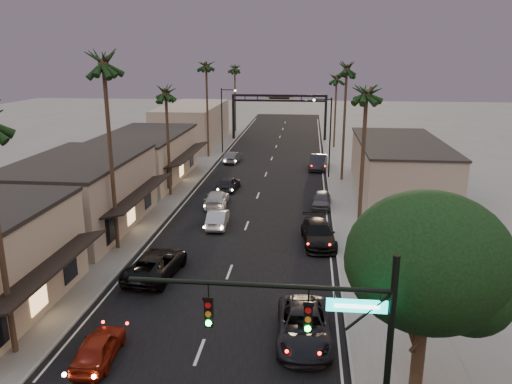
% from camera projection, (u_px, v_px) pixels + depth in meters
% --- Properties ---
extents(ground, '(200.00, 200.00, 0.00)m').
position_uv_depth(ground, '(261.00, 188.00, 52.32)').
color(ground, slate).
rests_on(ground, ground).
extents(road, '(14.00, 120.00, 0.02)m').
position_uv_depth(road, '(265.00, 176.00, 57.10)').
color(road, black).
rests_on(road, ground).
extents(sidewalk_left, '(5.00, 92.00, 0.12)m').
position_uv_depth(sidewalk_left, '(197.00, 161.00, 64.76)').
color(sidewalk_left, slate).
rests_on(sidewalk_left, ground).
extents(sidewalk_right, '(5.00, 92.00, 0.12)m').
position_uv_depth(sidewalk_right, '(345.00, 165.00, 62.82)').
color(sidewalk_right, slate).
rests_on(sidewalk_right, ground).
extents(storefront_mid, '(8.00, 14.00, 5.50)m').
position_uv_depth(storefront_mid, '(81.00, 196.00, 39.50)').
color(storefront_mid, gray).
rests_on(storefront_mid, ground).
extents(storefront_far, '(8.00, 16.00, 5.00)m').
position_uv_depth(storefront_far, '(145.00, 158.00, 54.89)').
color(storefront_far, tan).
rests_on(storefront_far, ground).
extents(storefront_dist, '(8.00, 20.00, 6.00)m').
position_uv_depth(storefront_dist, '(193.00, 124.00, 76.78)').
color(storefront_dist, gray).
rests_on(storefront_dist, ground).
extents(building_right, '(8.00, 18.00, 5.00)m').
position_uv_depth(building_right, '(399.00, 168.00, 50.21)').
color(building_right, gray).
rests_on(building_right, ground).
extents(traffic_signal, '(8.51, 0.22, 7.80)m').
position_uv_depth(traffic_signal, '(329.00, 332.00, 15.89)').
color(traffic_signal, black).
rests_on(traffic_signal, ground).
extents(corner_tree, '(6.20, 6.20, 8.80)m').
position_uv_depth(corner_tree, '(430.00, 267.00, 18.57)').
color(corner_tree, '#38281C').
rests_on(corner_tree, ground).
extents(arch, '(15.20, 0.40, 7.27)m').
position_uv_depth(arch, '(279.00, 106.00, 79.55)').
color(arch, black).
rests_on(arch, ground).
extents(streetlight_right, '(2.13, 0.30, 9.00)m').
position_uv_depth(streetlight_right, '(328.00, 131.00, 54.96)').
color(streetlight_right, black).
rests_on(streetlight_right, ground).
extents(streetlight_left, '(2.13, 0.30, 9.00)m').
position_uv_depth(streetlight_left, '(224.00, 115.00, 68.83)').
color(streetlight_left, black).
rests_on(streetlight_left, ground).
extents(palm_lb, '(3.20, 3.20, 15.20)m').
position_uv_depth(palm_lb, '(103.00, 57.00, 32.36)').
color(palm_lb, '#38281C').
rests_on(palm_lb, ground).
extents(palm_lc, '(3.20, 3.20, 12.20)m').
position_uv_depth(palm_lc, '(165.00, 88.00, 46.55)').
color(palm_lc, '#38281C').
rests_on(palm_lc, ground).
extents(palm_ld, '(3.20, 3.20, 14.20)m').
position_uv_depth(palm_ld, '(206.00, 63.00, 64.21)').
color(palm_ld, '#38281C').
rests_on(palm_ld, ground).
extents(palm_ra, '(3.20, 3.20, 13.20)m').
position_uv_depth(palm_ra, '(367.00, 87.00, 33.03)').
color(palm_ra, '#38281C').
rests_on(palm_ra, ground).
extents(palm_rb, '(3.20, 3.20, 14.20)m').
position_uv_depth(palm_rb, '(347.00, 65.00, 51.92)').
color(palm_rb, '#38281C').
rests_on(palm_rb, ground).
extents(palm_rc, '(3.20, 3.20, 12.20)m').
position_uv_depth(palm_rc, '(337.00, 76.00, 71.59)').
color(palm_rc, '#38281C').
rests_on(palm_rc, ground).
extents(palm_far, '(3.20, 3.20, 13.20)m').
position_uv_depth(palm_far, '(235.00, 66.00, 86.47)').
color(palm_far, '#38281C').
rests_on(palm_far, ground).
extents(oncoming_red, '(1.81, 4.03, 1.34)m').
position_uv_depth(oncoming_red, '(99.00, 347.00, 22.80)').
color(oncoming_red, maroon).
rests_on(oncoming_red, ground).
extents(oncoming_pickup, '(3.21, 5.98, 1.60)m').
position_uv_depth(oncoming_pickup, '(156.00, 264.00, 31.49)').
color(oncoming_pickup, black).
rests_on(oncoming_pickup, ground).
extents(oncoming_silver, '(1.74, 4.36, 1.41)m').
position_uv_depth(oncoming_silver, '(218.00, 218.00, 40.47)').
color(oncoming_silver, '#ADADB2').
rests_on(oncoming_silver, ground).
extents(oncoming_white, '(2.37, 5.06, 1.43)m').
position_uv_depth(oncoming_white, '(217.00, 199.00, 45.85)').
color(oncoming_white, '#B3B3B3').
rests_on(oncoming_white, ground).
extents(oncoming_dgrey, '(2.28, 4.53, 1.48)m').
position_uv_depth(oncoming_dgrey, '(228.00, 183.00, 51.09)').
color(oncoming_dgrey, black).
rests_on(oncoming_dgrey, ground).
extents(oncoming_grey_far, '(2.04, 4.48, 1.43)m').
position_uv_depth(oncoming_grey_far, '(233.00, 157.00, 64.09)').
color(oncoming_grey_far, '#4A494E').
rests_on(oncoming_grey_far, ground).
extents(curbside_near, '(2.83, 5.76, 1.57)m').
position_uv_depth(curbside_near, '(304.00, 326.00, 24.33)').
color(curbside_near, black).
rests_on(curbside_near, ground).
extents(curbside_black, '(2.87, 5.82, 1.63)m').
position_uv_depth(curbside_black, '(318.00, 233.00, 36.76)').
color(curbside_black, black).
rests_on(curbside_black, ground).
extents(curbside_grey, '(1.91, 4.18, 1.39)m').
position_uv_depth(curbside_grey, '(321.00, 200.00, 45.60)').
color(curbside_grey, '#444449').
rests_on(curbside_grey, ground).
extents(curbside_far, '(2.40, 5.39, 1.72)m').
position_uv_depth(curbside_far, '(318.00, 162.00, 60.44)').
color(curbside_far, black).
rests_on(curbside_far, ground).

